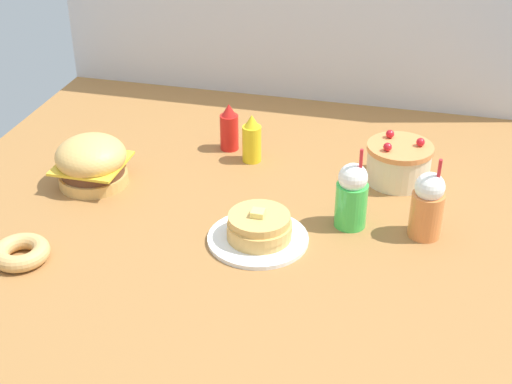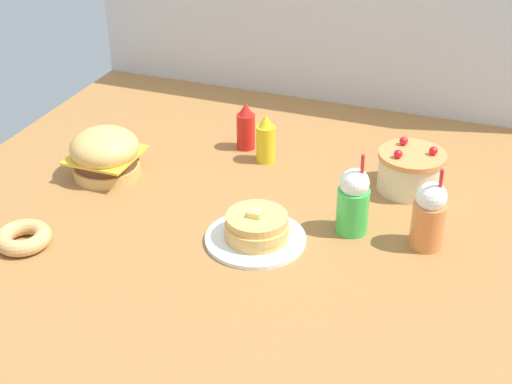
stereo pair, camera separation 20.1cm
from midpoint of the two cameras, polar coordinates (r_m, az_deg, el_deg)
ground_plane at (r=2.17m, az=-5.34°, el=-3.21°), size 1.91×2.05×0.02m
burger at (r=2.44m, az=-14.97°, el=2.21°), size 0.23×0.23×0.16m
pancake_stack at (r=2.09m, az=-2.53°, el=-3.06°), size 0.29×0.29×0.10m
layer_cake at (r=2.40m, az=8.68°, el=2.20°), size 0.21×0.21×0.16m
ketchup_bottle at (r=2.58m, az=-4.33°, el=4.90°), size 0.06×0.06×0.17m
mustard_bottle at (r=2.49m, az=-2.64°, el=4.02°), size 0.06×0.06×0.17m
cream_soda_cup at (r=2.13m, az=4.78°, el=-0.36°), size 0.09×0.09×0.26m
orange_float_cup at (r=2.11m, az=10.54°, el=-1.10°), size 0.09×0.09×0.26m
donut_pink_glaze at (r=2.15m, az=-20.39°, el=-4.47°), size 0.16×0.16×0.05m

